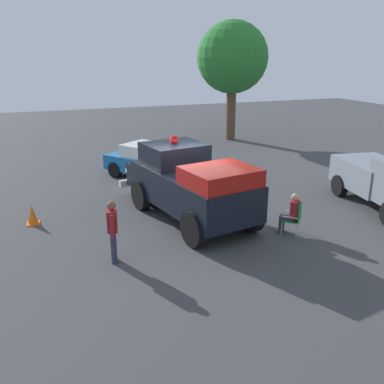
{
  "coord_description": "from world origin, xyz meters",
  "views": [
    {
      "loc": [
        12.19,
        -4.72,
        5.22
      ],
      "look_at": [
        0.06,
        -0.15,
        0.95
      ],
      "focal_mm": 39.73,
      "sensor_mm": 36.0,
      "label": 1
    }
  ],
  "objects_px": {
    "vintage_fire_truck": "(188,183)",
    "spectator_standing": "(112,227)",
    "classic_hot_rod": "(154,162)",
    "lawn_chair_near_truck": "(295,216)",
    "spectator_seated": "(291,212)",
    "oak_tree_right": "(232,58)",
    "traffic_cone": "(32,215)",
    "lawn_chair_spare": "(201,171)",
    "lawn_chair_by_car": "(172,148)"
  },
  "relations": [
    {
      "from": "spectator_seated",
      "to": "lawn_chair_near_truck",
      "type": "bearing_deg",
      "value": 47.46
    },
    {
      "from": "lawn_chair_near_truck",
      "to": "lawn_chair_by_car",
      "type": "bearing_deg",
      "value": -177.57
    },
    {
      "from": "vintage_fire_truck",
      "to": "oak_tree_right",
      "type": "bearing_deg",
      "value": 148.57
    },
    {
      "from": "vintage_fire_truck",
      "to": "lawn_chair_spare",
      "type": "height_order",
      "value": "vintage_fire_truck"
    },
    {
      "from": "vintage_fire_truck",
      "to": "lawn_chair_near_truck",
      "type": "relative_size",
      "value": 6.13
    },
    {
      "from": "spectator_standing",
      "to": "spectator_seated",
      "type": "bearing_deg",
      "value": 88.94
    },
    {
      "from": "vintage_fire_truck",
      "to": "lawn_chair_by_car",
      "type": "xyz_separation_m",
      "value": [
        -7.91,
        2.05,
        -0.61
      ]
    },
    {
      "from": "lawn_chair_near_truck",
      "to": "spectator_standing",
      "type": "bearing_deg",
      "value": -91.98
    },
    {
      "from": "classic_hot_rod",
      "to": "spectator_standing",
      "type": "height_order",
      "value": "spectator_standing"
    },
    {
      "from": "spectator_standing",
      "to": "traffic_cone",
      "type": "bearing_deg",
      "value": -150.67
    },
    {
      "from": "classic_hot_rod",
      "to": "spectator_seated",
      "type": "distance_m",
      "value": 7.51
    },
    {
      "from": "lawn_chair_near_truck",
      "to": "spectator_seated",
      "type": "bearing_deg",
      "value": -132.54
    },
    {
      "from": "vintage_fire_truck",
      "to": "spectator_standing",
      "type": "relative_size",
      "value": 3.73
    },
    {
      "from": "lawn_chair_near_truck",
      "to": "spectator_seated",
      "type": "distance_m",
      "value": 0.17
    },
    {
      "from": "vintage_fire_truck",
      "to": "lawn_chair_by_car",
      "type": "height_order",
      "value": "vintage_fire_truck"
    },
    {
      "from": "oak_tree_right",
      "to": "vintage_fire_truck",
      "type": "bearing_deg",
      "value": -31.43
    },
    {
      "from": "lawn_chair_near_truck",
      "to": "lawn_chair_spare",
      "type": "relative_size",
      "value": 1.0
    },
    {
      "from": "lawn_chair_by_car",
      "to": "oak_tree_right",
      "type": "distance_m",
      "value": 7.54
    },
    {
      "from": "lawn_chair_near_truck",
      "to": "spectator_standing",
      "type": "relative_size",
      "value": 0.61
    },
    {
      "from": "lawn_chair_by_car",
      "to": "spectator_standing",
      "type": "height_order",
      "value": "spectator_standing"
    },
    {
      "from": "vintage_fire_truck",
      "to": "traffic_cone",
      "type": "height_order",
      "value": "vintage_fire_truck"
    },
    {
      "from": "traffic_cone",
      "to": "vintage_fire_truck",
      "type": "bearing_deg",
      "value": 76.09
    },
    {
      "from": "lawn_chair_near_truck",
      "to": "lawn_chair_by_car",
      "type": "distance_m",
      "value": 10.36
    },
    {
      "from": "spectator_seated",
      "to": "traffic_cone",
      "type": "height_order",
      "value": "spectator_seated"
    },
    {
      "from": "oak_tree_right",
      "to": "classic_hot_rod",
      "type": "bearing_deg",
      "value": -45.64
    },
    {
      "from": "oak_tree_right",
      "to": "lawn_chair_near_truck",
      "type": "bearing_deg",
      "value": -18.08
    },
    {
      "from": "lawn_chair_spare",
      "to": "spectator_seated",
      "type": "distance_m",
      "value": 5.61
    },
    {
      "from": "vintage_fire_truck",
      "to": "lawn_chair_near_truck",
      "type": "distance_m",
      "value": 3.54
    },
    {
      "from": "lawn_chair_by_car",
      "to": "spectator_standing",
      "type": "bearing_deg",
      "value": -25.95
    },
    {
      "from": "classic_hot_rod",
      "to": "traffic_cone",
      "type": "relative_size",
      "value": 7.3
    },
    {
      "from": "vintage_fire_truck",
      "to": "spectator_seated",
      "type": "relative_size",
      "value": 4.84
    },
    {
      "from": "classic_hot_rod",
      "to": "lawn_chair_near_truck",
      "type": "distance_m",
      "value": 7.63
    },
    {
      "from": "spectator_standing",
      "to": "traffic_cone",
      "type": "height_order",
      "value": "spectator_standing"
    },
    {
      "from": "classic_hot_rod",
      "to": "lawn_chair_near_truck",
      "type": "bearing_deg",
      "value": 17.61
    },
    {
      "from": "classic_hot_rod",
      "to": "traffic_cone",
      "type": "height_order",
      "value": "classic_hot_rod"
    },
    {
      "from": "classic_hot_rod",
      "to": "lawn_chair_near_truck",
      "type": "xyz_separation_m",
      "value": [
        7.27,
        2.31,
        -0.16
      ]
    },
    {
      "from": "lawn_chair_near_truck",
      "to": "traffic_cone",
      "type": "xyz_separation_m",
      "value": [
        -3.65,
        -7.33,
        -0.28
      ]
    },
    {
      "from": "traffic_cone",
      "to": "spectator_standing",
      "type": "bearing_deg",
      "value": 29.33
    },
    {
      "from": "lawn_chair_spare",
      "to": "oak_tree_right",
      "type": "relative_size",
      "value": 0.14
    },
    {
      "from": "vintage_fire_truck",
      "to": "spectator_seated",
      "type": "bearing_deg",
      "value": 45.39
    },
    {
      "from": "lawn_chair_spare",
      "to": "traffic_cone",
      "type": "height_order",
      "value": "lawn_chair_spare"
    },
    {
      "from": "vintage_fire_truck",
      "to": "classic_hot_rod",
      "type": "relative_size",
      "value": 1.35
    },
    {
      "from": "spectator_standing",
      "to": "traffic_cone",
      "type": "distance_m",
      "value": 4.02
    },
    {
      "from": "lawn_chair_by_car",
      "to": "spectator_standing",
      "type": "relative_size",
      "value": 0.61
    },
    {
      "from": "lawn_chair_by_car",
      "to": "oak_tree_right",
      "type": "xyz_separation_m",
      "value": [
        -3.64,
        5.01,
        4.3
      ]
    },
    {
      "from": "lawn_chair_by_car",
      "to": "traffic_cone",
      "type": "height_order",
      "value": "lawn_chair_by_car"
    },
    {
      "from": "lawn_chair_by_car",
      "to": "traffic_cone",
      "type": "relative_size",
      "value": 1.61
    },
    {
      "from": "classic_hot_rod",
      "to": "lawn_chair_by_car",
      "type": "height_order",
      "value": "classic_hot_rod"
    },
    {
      "from": "spectator_seated",
      "to": "spectator_standing",
      "type": "distance_m",
      "value": 5.3
    },
    {
      "from": "classic_hot_rod",
      "to": "oak_tree_right",
      "type": "distance_m",
      "value": 10.47
    }
  ]
}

